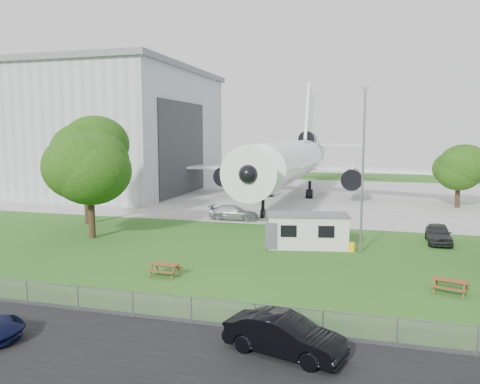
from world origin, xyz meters
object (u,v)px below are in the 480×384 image
(airliner, at_px, (291,159))
(car_centre_sedan, at_px, (284,336))
(picnic_east, at_px, (450,293))
(picnic_west, at_px, (165,276))
(site_cabin, at_px, (308,230))
(hangar, at_px, (67,130))

(airliner, bearing_deg, car_centre_sedan, -80.78)
(airliner, bearing_deg, picnic_east, -67.94)
(airliner, xyz_separation_m, picnic_east, (15.19, -37.48, -5.27))
(picnic_west, xyz_separation_m, picnic_east, (16.55, 1.30, 0.00))
(airliner, distance_m, site_cabin, 29.88)
(site_cabin, bearing_deg, picnic_west, -127.61)
(hangar, bearing_deg, car_centre_sedan, -47.32)
(site_cabin, distance_m, picnic_east, 12.45)
(hangar, height_order, airliner, hangar)
(airliner, xyz_separation_m, site_cabin, (6.20, -28.96, -3.96))
(site_cabin, xyz_separation_m, car_centre_sedan, (1.46, -18.22, -0.51))
(hangar, distance_m, picnic_east, 64.19)
(site_cabin, bearing_deg, hangar, 145.40)
(hangar, xyz_separation_m, picnic_east, (51.16, -37.62, -9.41))
(picnic_east, bearing_deg, site_cabin, 154.79)
(car_centre_sedan, bearing_deg, airliner, 24.61)
(hangar, height_order, car_centre_sedan, hangar)
(site_cabin, relative_size, picnic_west, 3.86)
(picnic_west, distance_m, car_centre_sedan, 12.35)
(hangar, distance_m, picnic_west, 52.92)
(picnic_west, relative_size, picnic_east, 1.00)
(site_cabin, bearing_deg, picnic_east, -43.50)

